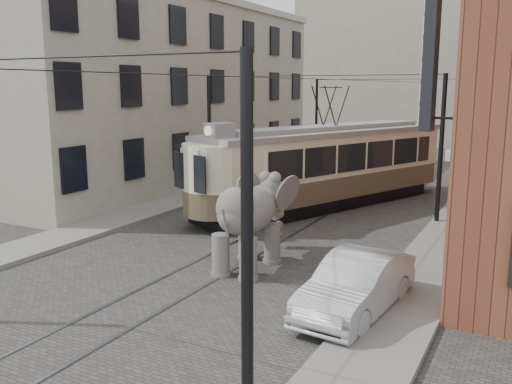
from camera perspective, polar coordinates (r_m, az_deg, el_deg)
The scene contains 10 objects.
ground at distance 19.56m, azimuth -0.24°, elevation -5.44°, with size 120.00×120.00×0.00m, color #45433F.
tram_rails at distance 19.55m, azimuth -0.24°, elevation -5.41°, with size 1.54×80.00×0.02m, color slate, non-canonical shape.
sidewalk_right at distance 17.67m, azimuth 17.37°, elevation -7.50°, with size 2.00×60.00×0.15m, color slate.
sidewalk_left at distance 23.20m, azimuth -14.60°, elevation -2.99°, with size 2.00×60.00×0.15m, color slate.
stucco_building at distance 33.15m, azimuth -9.12°, elevation 9.88°, with size 7.00×24.00×10.00m, color gray.
distant_block at distance 57.28m, azimuth 19.27°, elevation 11.78°, with size 28.00×10.00×14.00m, color gray.
catenary at distance 23.51m, azimuth 5.05°, elevation 4.74°, with size 11.00×30.20×6.00m, color black, non-canonical shape.
tram at distance 25.40m, azimuth 7.57°, elevation 4.58°, with size 2.86×13.87×5.50m, color beige, non-canonical shape.
elephant at distance 16.67m, azimuth -0.91°, elevation -3.35°, with size 2.52×4.57×2.80m, color #5D5A56, non-canonical shape.
parked_car at distance 13.87m, azimuth 10.35°, elevation -9.41°, with size 1.55×4.41×1.45m, color #A0A1A5.
Camera 1 is at (8.80, -16.58, 5.49)m, focal length 38.67 mm.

